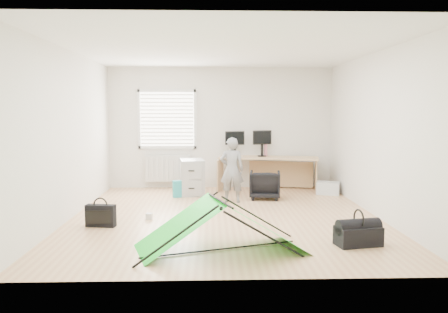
{
  "coord_description": "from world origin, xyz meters",
  "views": [
    {
      "loc": [
        -0.23,
        -7.09,
        1.74
      ],
      "look_at": [
        0.0,
        0.4,
        0.95
      ],
      "focal_mm": 35.0,
      "sensor_mm": 36.0,
      "label": 1
    }
  ],
  "objects_px": {
    "filing_cabinet": "(192,177)",
    "laptop_bag": "(101,216)",
    "duffel_bag": "(358,236)",
    "person": "(232,170)",
    "office_chair": "(265,185)",
    "kite": "(220,226)",
    "monitor_right": "(262,147)",
    "monitor_left": "(235,147)",
    "desk": "(268,174)",
    "thermos": "(266,150)",
    "storage_crate": "(328,188)"
  },
  "relations": [
    {
      "from": "storage_crate",
      "to": "duffel_bag",
      "type": "distance_m",
      "value": 3.52
    },
    {
      "from": "monitor_left",
      "to": "storage_crate",
      "type": "xyz_separation_m",
      "value": [
        1.92,
        -0.66,
        -0.81
      ]
    },
    {
      "from": "monitor_left",
      "to": "thermos",
      "type": "distance_m",
      "value": 0.7
    },
    {
      "from": "filing_cabinet",
      "to": "storage_crate",
      "type": "xyz_separation_m",
      "value": [
        2.84,
        -0.06,
        -0.24
      ]
    },
    {
      "from": "monitor_left",
      "to": "kite",
      "type": "xyz_separation_m",
      "value": [
        -0.41,
        -4.28,
        -0.62
      ]
    },
    {
      "from": "desk",
      "to": "duffel_bag",
      "type": "relative_size",
      "value": 3.75
    },
    {
      "from": "office_chair",
      "to": "kite",
      "type": "relative_size",
      "value": 0.3
    },
    {
      "from": "desk",
      "to": "monitor_left",
      "type": "xyz_separation_m",
      "value": [
        -0.73,
        0.13,
        0.57
      ]
    },
    {
      "from": "duffel_bag",
      "to": "desk",
      "type": "bearing_deg",
      "value": 88.17
    },
    {
      "from": "person",
      "to": "duffel_bag",
      "type": "bearing_deg",
      "value": 124.9
    },
    {
      "from": "person",
      "to": "kite",
      "type": "distance_m",
      "value": 2.91
    },
    {
      "from": "filing_cabinet",
      "to": "person",
      "type": "relative_size",
      "value": 0.59
    },
    {
      "from": "person",
      "to": "kite",
      "type": "height_order",
      "value": "person"
    },
    {
      "from": "filing_cabinet",
      "to": "duffel_bag",
      "type": "relative_size",
      "value": 1.28
    },
    {
      "from": "desk",
      "to": "office_chair",
      "type": "bearing_deg",
      "value": -89.79
    },
    {
      "from": "storage_crate",
      "to": "desk",
      "type": "bearing_deg",
      "value": 156.0
    },
    {
      "from": "thermos",
      "to": "storage_crate",
      "type": "bearing_deg",
      "value": -29.94
    },
    {
      "from": "thermos",
      "to": "kite",
      "type": "bearing_deg",
      "value": -104.37
    },
    {
      "from": "laptop_bag",
      "to": "monitor_right",
      "type": "bearing_deg",
      "value": 57.67
    },
    {
      "from": "office_chair",
      "to": "kite",
      "type": "distance_m",
      "value": 3.36
    },
    {
      "from": "monitor_left",
      "to": "monitor_right",
      "type": "height_order",
      "value": "monitor_right"
    },
    {
      "from": "thermos",
      "to": "laptop_bag",
      "type": "height_order",
      "value": "thermos"
    },
    {
      "from": "desk",
      "to": "laptop_bag",
      "type": "bearing_deg",
      "value": -122.76
    },
    {
      "from": "filing_cabinet",
      "to": "laptop_bag",
      "type": "height_order",
      "value": "filing_cabinet"
    },
    {
      "from": "desk",
      "to": "filing_cabinet",
      "type": "distance_m",
      "value": 1.72
    },
    {
      "from": "monitor_right",
      "to": "person",
      "type": "bearing_deg",
      "value": -139.65
    },
    {
      "from": "monitor_right",
      "to": "office_chair",
      "type": "bearing_deg",
      "value": -115.14
    },
    {
      "from": "filing_cabinet",
      "to": "kite",
      "type": "height_order",
      "value": "filing_cabinet"
    },
    {
      "from": "monitor_left",
      "to": "thermos",
      "type": "relative_size",
      "value": 1.61
    },
    {
      "from": "monitor_left",
      "to": "duffel_bag",
      "type": "relative_size",
      "value": 0.75
    },
    {
      "from": "filing_cabinet",
      "to": "person",
      "type": "bearing_deg",
      "value": -52.83
    },
    {
      "from": "storage_crate",
      "to": "duffel_bag",
      "type": "bearing_deg",
      "value": -98.94
    },
    {
      "from": "storage_crate",
      "to": "monitor_left",
      "type": "bearing_deg",
      "value": 161.02
    },
    {
      "from": "laptop_bag",
      "to": "duffel_bag",
      "type": "bearing_deg",
      "value": -6.43
    },
    {
      "from": "duffel_bag",
      "to": "person",
      "type": "bearing_deg",
      "value": 107.86
    },
    {
      "from": "kite",
      "to": "person",
      "type": "bearing_deg",
      "value": 66.74
    },
    {
      "from": "monitor_right",
      "to": "person",
      "type": "distance_m",
      "value": 1.6
    },
    {
      "from": "office_chair",
      "to": "laptop_bag",
      "type": "xyz_separation_m",
      "value": [
        -2.73,
        -2.03,
        -0.11
      ]
    },
    {
      "from": "office_chair",
      "to": "laptop_bag",
      "type": "distance_m",
      "value": 3.4
    },
    {
      "from": "filing_cabinet",
      "to": "monitor_right",
      "type": "bearing_deg",
      "value": 13.7
    },
    {
      "from": "desk",
      "to": "person",
      "type": "height_order",
      "value": "person"
    },
    {
      "from": "monitor_right",
      "to": "laptop_bag",
      "type": "distance_m",
      "value": 4.23
    },
    {
      "from": "monitor_left",
      "to": "storage_crate",
      "type": "height_order",
      "value": "monitor_left"
    },
    {
      "from": "filing_cabinet",
      "to": "laptop_bag",
      "type": "bearing_deg",
      "value": -124.31
    },
    {
      "from": "office_chair",
      "to": "laptop_bag",
      "type": "relative_size",
      "value": 1.36
    },
    {
      "from": "monitor_left",
      "to": "office_chair",
      "type": "distance_m",
      "value": 1.37
    },
    {
      "from": "kite",
      "to": "storage_crate",
      "type": "height_order",
      "value": "kite"
    },
    {
      "from": "office_chair",
      "to": "duffel_bag",
      "type": "distance_m",
      "value": 3.18
    },
    {
      "from": "storage_crate",
      "to": "office_chair",
      "type": "bearing_deg",
      "value": -163.62
    },
    {
      "from": "monitor_left",
      "to": "storage_crate",
      "type": "relative_size",
      "value": 0.93
    }
  ]
}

